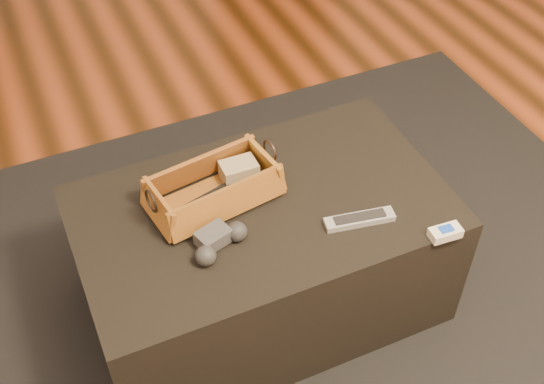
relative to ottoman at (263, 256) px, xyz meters
name	(u,v)px	position (x,y,z in m)	size (l,w,h in m)	color
area_rug	(270,313)	(0.00, -0.05, -0.22)	(2.60, 2.00, 0.01)	black
ottoman	(263,256)	(0.00, 0.00, 0.00)	(1.00, 0.60, 0.42)	black
tv_remote	(211,200)	(-0.12, 0.05, 0.23)	(0.19, 0.04, 0.02)	black
cloth_bundle	(239,171)	(-0.02, 0.11, 0.25)	(0.10, 0.07, 0.05)	tan
wicker_basket	(214,189)	(-0.11, 0.07, 0.25)	(0.38, 0.24, 0.13)	#A56B25
game_controller	(218,241)	(-0.16, -0.09, 0.24)	(0.17, 0.12, 0.05)	#3C3C40
silver_remote	(360,219)	(0.21, -0.16, 0.22)	(0.19, 0.07, 0.02)	#A8AAB0
cream_gadget	(445,233)	(0.38, -0.29, 0.22)	(0.09, 0.05, 0.03)	white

